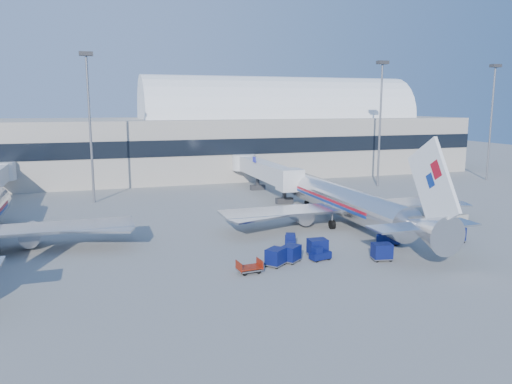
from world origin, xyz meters
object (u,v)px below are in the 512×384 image
object	(u,v)px
ramp_worker	(453,242)
tug_right	(388,237)
tug_left	(290,240)
barrier_near	(414,222)
cart_train_a	(318,247)
cart_solo_near	(382,251)
mast_east	(381,105)
cart_train_c	(276,257)
tug_lead	(319,254)
cart_train_b	(291,253)
mast_far_east	(492,105)
cart_open_red	(250,268)
mast_west	(89,105)
barrier_far	(457,218)
barrier_mid	(436,220)
jetbridge_near	(262,169)
airliner_main	(348,203)
cart_solo_far	(455,234)

from	to	relation	value
ramp_worker	tug_right	bearing A→B (deg)	23.81
tug_left	tug_right	bearing A→B (deg)	-80.95
barrier_near	tug_left	bearing A→B (deg)	-168.14
cart_train_a	cart_solo_near	xyz separation A→B (m)	(5.31, -3.29, -0.02)
mast_east	cart_train_c	bearing A→B (deg)	-132.18
tug_lead	cart_train_b	distance (m)	2.88
mast_far_east	cart_train_c	distance (m)	71.30
barrier_near	cart_open_red	world-z (taller)	barrier_near
mast_west	tug_right	size ratio (longest dim) A/B	8.50
mast_far_east	cart_solo_near	bearing A→B (deg)	-141.16
barrier_near	cart_train_c	distance (m)	23.99
barrier_far	mast_west	bearing A→B (deg)	147.88
barrier_mid	ramp_worker	distance (m)	12.05
jetbridge_near	cart_train_b	distance (m)	39.07
tug_lead	tug_right	bearing A→B (deg)	5.37
barrier_near	cart_train_c	world-z (taller)	cart_train_c
barrier_mid	airliner_main	bearing A→B (deg)	167.50
barrier_mid	cart_train_c	xyz separation A→B (m)	(-25.31, -9.53, 0.44)
barrier_near	mast_west	bearing A→B (deg)	143.62
cart_solo_near	ramp_worker	distance (m)	8.93
mast_east	tug_left	bearing A→B (deg)	-133.52
mast_west	cart_open_red	distance (m)	43.29
jetbridge_near	tug_lead	size ratio (longest dim) A/B	12.33
mast_west	mast_far_east	size ratio (longest dim) A/B	1.00
mast_west	barrier_mid	distance (m)	51.92
mast_far_east	cart_train_b	world-z (taller)	mast_far_east
airliner_main	cart_solo_far	world-z (taller)	airliner_main
cart_train_c	barrier_far	bearing A→B (deg)	-20.60
tug_lead	tug_right	xyz separation A→B (m)	(9.65, 3.05, 0.11)
cart_train_a	cart_solo_far	world-z (taller)	cart_train_a
barrier_far	tug_left	world-z (taller)	tug_left
airliner_main	mast_west	bearing A→B (deg)	139.64
cart_solo_near	cart_solo_far	distance (m)	11.61
mast_east	barrier_mid	xyz separation A→B (m)	(-8.70, -28.00, -14.34)
mast_east	barrier_near	world-z (taller)	mast_east
airliner_main	cart_solo_near	bearing A→B (deg)	-104.79
mast_east	cart_train_a	size ratio (longest dim) A/B	11.30
mast_east	cart_open_red	bearing A→B (deg)	-133.68
mast_west	tug_lead	distance (m)	44.88
cart_open_red	tug_left	bearing A→B (deg)	40.46
cart_solo_near	mast_far_east	bearing A→B (deg)	48.62
cart_solo_near	tug_right	bearing A→B (deg)	61.48
cart_solo_far	barrier_far	bearing A→B (deg)	47.07
cart_open_red	jetbridge_near	bearing A→B (deg)	64.63
cart_train_a	cart_train_c	xyz separation A→B (m)	(-5.10, -1.70, -0.03)
barrier_near	mast_east	bearing A→B (deg)	66.80
cart_solo_near	cart_solo_far	bearing A→B (deg)	25.42
tug_right	cart_open_red	xyz separation A→B (m)	(-17.23, -4.49, -0.31)
barrier_mid	barrier_near	bearing A→B (deg)	180.00
barrier_mid	tug_left	bearing A→B (deg)	-169.92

